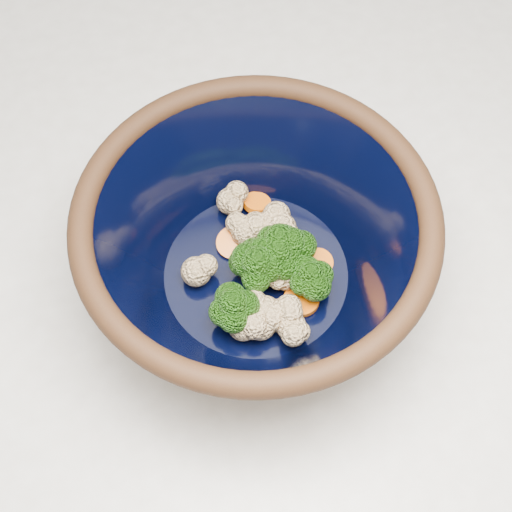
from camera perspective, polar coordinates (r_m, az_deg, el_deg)
ground at (r=1.54m, az=-0.49°, el=-17.72°), size 3.00×3.00×0.00m
counter at (r=1.10m, az=-0.68°, el=-12.85°), size 1.20×1.20×0.90m
mixing_bowl at (r=0.61m, az=0.00°, el=0.59°), size 0.33×0.33×0.13m
vegetable_pile at (r=0.63m, az=0.87°, el=-0.74°), size 0.14×0.17×0.06m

